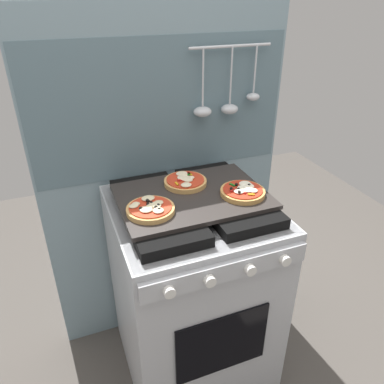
% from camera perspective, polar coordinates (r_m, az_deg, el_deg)
% --- Properties ---
extents(ground_plane, '(4.00, 4.00, 0.00)m').
position_cam_1_polar(ground_plane, '(1.99, 0.00, -24.08)').
color(ground_plane, '#4C4742').
extents(kitchen_backsplash, '(1.10, 0.09, 1.55)m').
position_cam_1_polar(kitchen_backsplash, '(1.71, -3.97, 1.03)').
color(kitchen_backsplash, '#7A939E').
rests_on(kitchen_backsplash, ground_plane).
extents(stove, '(0.60, 0.64, 0.90)m').
position_cam_1_polar(stove, '(1.65, 0.02, -14.67)').
color(stove, '#B7BABF').
rests_on(stove, ground_plane).
extents(baking_tray, '(0.54, 0.38, 0.02)m').
position_cam_1_polar(baking_tray, '(1.37, 0.00, -0.66)').
color(baking_tray, '#2D2826').
rests_on(baking_tray, stove).
extents(pizza_left, '(0.16, 0.16, 0.03)m').
position_cam_1_polar(pizza_left, '(1.27, -6.40, -2.54)').
color(pizza_left, tan).
rests_on(pizza_left, baking_tray).
extents(pizza_right, '(0.16, 0.16, 0.03)m').
position_cam_1_polar(pizza_right, '(1.38, 7.84, 0.13)').
color(pizza_right, tan).
rests_on(pizza_right, baking_tray).
extents(pizza_center, '(0.16, 0.16, 0.03)m').
position_cam_1_polar(pizza_center, '(1.43, -1.04, 1.68)').
color(pizza_center, tan).
rests_on(pizza_center, baking_tray).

